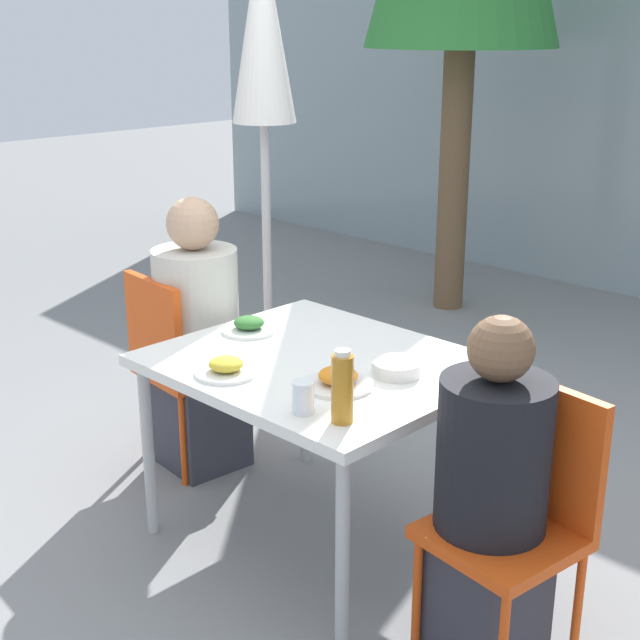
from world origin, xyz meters
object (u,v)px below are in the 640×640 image
at_px(closed_umbrella, 263,61).
at_px(person_right, 490,505).
at_px(chair_left, 177,356).
at_px(person_left, 198,344).
at_px(chair_right, 521,505).
at_px(salad_bowl, 396,368).
at_px(drinking_cup, 303,397).
at_px(bottle, 342,388).

bearing_deg(closed_umbrella, person_right, -24.16).
bearing_deg(person_right, chair_left, 3.72).
distance_m(person_left, person_right, 1.63).
height_order(chair_right, closed_umbrella, closed_umbrella).
bearing_deg(chair_left, salad_bowl, 9.36).
bearing_deg(chair_left, drinking_cup, -12.09).
bearing_deg(chair_left, bottle, -8.83).
xyz_separation_m(chair_right, bottle, (-0.46, -0.29, 0.33)).
relative_size(closed_umbrella, bottle, 10.05).
bearing_deg(salad_bowl, chair_left, -176.25).
xyz_separation_m(bottle, drinking_cup, (-0.13, -0.04, -0.06)).
bearing_deg(chair_right, person_left, 3.66).
relative_size(bottle, drinking_cup, 2.24).
xyz_separation_m(chair_right, person_right, (-0.06, -0.07, 0.01)).
relative_size(chair_right, bottle, 3.79).
relative_size(person_left, person_right, 1.08).
relative_size(chair_right, salad_bowl, 5.19).
bearing_deg(person_left, chair_left, -121.99).
relative_size(drinking_cup, salad_bowl, 0.61).
relative_size(chair_left, bottle, 3.79).
bearing_deg(person_right, bottle, 36.02).
xyz_separation_m(person_right, drinking_cup, (-0.53, -0.25, 0.26)).
distance_m(chair_left, closed_umbrella, 1.43).
bearing_deg(drinking_cup, bottle, 15.91).
distance_m(chair_right, closed_umbrella, 2.43).
height_order(person_right, salad_bowl, person_right).
xyz_separation_m(closed_umbrella, drinking_cup, (1.38, -1.11, -0.92)).
bearing_deg(salad_bowl, drinking_cup, -90.84).
height_order(chair_left, person_right, person_right).
distance_m(chair_left, person_left, 0.11).
distance_m(person_left, chair_right, 1.68).
bearing_deg(drinking_cup, closed_umbrella, 141.13).
xyz_separation_m(person_left, chair_right, (1.68, -0.11, -0.05)).
bearing_deg(salad_bowl, person_left, -179.95).
relative_size(chair_left, closed_umbrella, 0.38).
relative_size(person_left, drinking_cup, 11.70).
distance_m(person_right, bottle, 0.56).
bearing_deg(bottle, drinking_cup, -164.09).
bearing_deg(person_left, bottle, -12.70).
bearing_deg(closed_umbrella, drinking_cup, -38.87).
distance_m(person_left, closed_umbrella, 1.36).
distance_m(chair_left, chair_right, 1.74).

